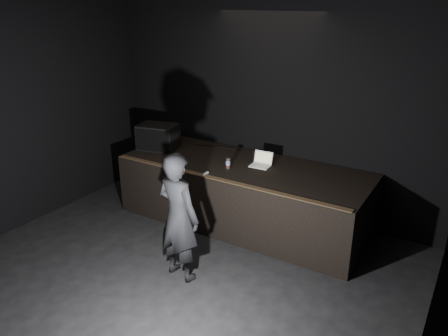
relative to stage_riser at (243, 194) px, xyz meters
name	(u,v)px	position (x,y,z in m)	size (l,w,h in m)	color
ground	(129,314)	(0.00, -2.73, -0.50)	(7.00, 7.00, 0.00)	black
room_walls	(113,152)	(0.00, -2.73, 1.52)	(6.10, 7.10, 3.52)	black
stage_riser	(243,194)	(0.00, 0.00, 0.00)	(4.00, 1.50, 1.00)	black
riser_lip	(220,179)	(0.00, -0.71, 0.51)	(3.92, 0.10, 0.01)	brown
stage_monitor	(158,137)	(-1.67, -0.09, 0.72)	(0.75, 0.61, 0.44)	black
cable	(218,147)	(-0.82, 0.52, 0.51)	(0.02, 0.02, 0.90)	black
laptop	(261,162)	(0.25, 0.13, 0.56)	(0.32, 0.29, 0.21)	white
beer_can	(228,163)	(-0.14, -0.25, 0.58)	(0.07, 0.07, 0.17)	silver
plastic_cup	(255,155)	(0.00, 0.39, 0.56)	(0.09, 0.09, 0.11)	white
wii_remote	(206,174)	(-0.29, -0.65, 0.51)	(0.03, 0.14, 0.03)	white
person	(179,217)	(0.04, -1.77, 0.37)	(0.63, 0.42, 1.74)	black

